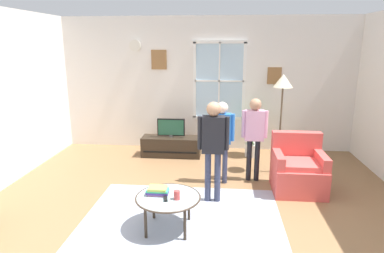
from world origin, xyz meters
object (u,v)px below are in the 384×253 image
(cup, at_px, (177,195))
(tv_stand, at_px, (171,146))
(television, at_px, (171,127))
(coffee_table, at_px, (168,199))
(armchair, at_px, (298,170))
(remote_near_books, at_px, (166,198))
(person_pink_shirt, at_px, (254,130))
(book_stack, at_px, (158,191))
(potted_plant_by_window, at_px, (253,130))
(floor_lamp, at_px, (283,91))
(person_blue_shirt, at_px, (222,133))
(person_black_shirt, at_px, (213,140))

(cup, bearing_deg, tv_stand, 100.13)
(cup, bearing_deg, television, 100.14)
(coffee_table, height_order, cup, cup)
(television, xyz_separation_m, cup, (0.50, -2.79, -0.11))
(television, height_order, coffee_table, television)
(armchair, xyz_separation_m, cup, (-1.69, -1.35, 0.15))
(remote_near_books, height_order, person_pink_shirt, person_pink_shirt)
(television, xyz_separation_m, book_stack, (0.25, -2.68, -0.12))
(tv_stand, bearing_deg, potted_plant_by_window, 4.69)
(armchair, xyz_separation_m, book_stack, (-1.94, -1.24, 0.15))
(remote_near_books, xyz_separation_m, potted_plant_by_window, (1.26, 2.94, 0.11))
(tv_stand, distance_m, cup, 2.85)
(television, bearing_deg, floor_lamp, -19.62)
(tv_stand, distance_m, floor_lamp, 2.47)
(tv_stand, relative_size, floor_lamp, 0.68)
(tv_stand, relative_size, person_blue_shirt, 0.88)
(armchair, distance_m, remote_near_books, 2.28)
(cup, relative_size, potted_plant_by_window, 0.12)
(coffee_table, distance_m, person_pink_shirt, 2.04)
(book_stack, distance_m, person_blue_shirt, 1.65)
(television, distance_m, remote_near_books, 2.83)
(armchair, bearing_deg, potted_plant_by_window, 109.69)
(tv_stand, xyz_separation_m, cup, (0.50, -2.79, 0.28))
(coffee_table, bearing_deg, remote_near_books, -102.71)
(armchair, bearing_deg, remote_near_books, -143.22)
(person_black_shirt, distance_m, person_blue_shirt, 0.68)
(person_black_shirt, xyz_separation_m, potted_plant_by_window, (0.73, 2.07, -0.36))
(armchair, relative_size, person_black_shirt, 0.60)
(television, height_order, armchair, armchair)
(coffee_table, height_order, person_black_shirt, person_black_shirt)
(remote_near_books, distance_m, person_pink_shirt, 2.10)
(remote_near_books, height_order, floor_lamp, floor_lamp)
(coffee_table, height_order, potted_plant_by_window, potted_plant_by_window)
(coffee_table, distance_m, cup, 0.15)
(person_blue_shirt, bearing_deg, book_stack, -118.27)
(person_pink_shirt, distance_m, person_blue_shirt, 0.55)
(coffee_table, relative_size, person_pink_shirt, 0.58)
(television, relative_size, person_blue_shirt, 0.41)
(armchair, relative_size, remote_near_books, 6.21)
(tv_stand, bearing_deg, coffee_table, -82.02)
(book_stack, distance_m, cup, 0.27)
(remote_near_books, bearing_deg, person_black_shirt, 58.83)
(coffee_table, xyz_separation_m, person_blue_shirt, (0.63, 1.46, 0.44))
(coffee_table, bearing_deg, cup, -26.57)
(tv_stand, xyz_separation_m, book_stack, (0.25, -2.68, 0.28))
(television, distance_m, floor_lamp, 2.30)
(tv_stand, xyz_separation_m, floor_lamp, (2.01, -0.72, 1.25))
(floor_lamp, bearing_deg, television, 160.38)
(remote_near_books, height_order, person_black_shirt, person_black_shirt)
(book_stack, bearing_deg, television, 95.29)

